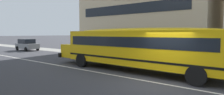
{
  "coord_description": "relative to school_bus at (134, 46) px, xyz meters",
  "views": [
    {
      "loc": [
        4.3,
        -8.78,
        2.44
      ],
      "look_at": [
        -3.92,
        0.93,
        1.53
      ],
      "focal_mm": 31.81,
      "sensor_mm": 36.0,
      "label": 1
    }
  ],
  "objects": [
    {
      "name": "ground_plane",
      "position": [
        2.82,
        -1.85,
        -1.65
      ],
      "size": [
        400.0,
        400.0,
        0.0
      ],
      "primitive_type": "plane",
      "color": "#38383D"
    },
    {
      "name": "parked_car_grey_end_of_row",
      "position": [
        -20.36,
        3.06,
        -0.81
      ],
      "size": [
        3.9,
        1.88,
        1.64
      ],
      "rotation": [
        0.0,
        0.0,
        0.0
      ],
      "color": "gray",
      "rests_on": "ground_plane"
    },
    {
      "name": "lane_centreline",
      "position": [
        2.82,
        -1.85,
        -1.65
      ],
      "size": [
        110.0,
        0.16,
        0.01
      ],
      "primitive_type": "cube",
      "color": "silver",
      "rests_on": "ground_plane"
    },
    {
      "name": "sidewalk_far",
      "position": [
        2.82,
        5.93,
        -1.64
      ],
      "size": [
        120.0,
        3.0,
        0.01
      ],
      "primitive_type": "cube",
      "color": "gray",
      "rests_on": "ground_plane"
    },
    {
      "name": "school_bus",
      "position": [
        0.0,
        0.0,
        0.0
      ],
      "size": [
        12.44,
        3.01,
        2.78
      ],
      "rotation": [
        0.0,
        0.0,
        3.13
      ],
      "color": "yellow",
      "rests_on": "ground_plane"
    }
  ]
}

